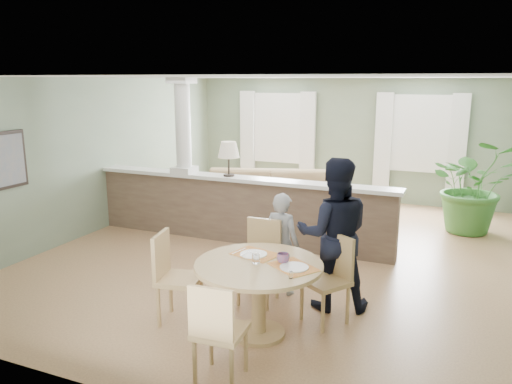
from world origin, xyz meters
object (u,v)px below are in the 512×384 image
at_px(houseplant, 474,186).
at_px(chair_near, 217,328).
at_px(chair_far_boy, 260,257).
at_px(dining_table, 260,278).
at_px(chair_far_man, 331,275).
at_px(child_person, 282,243).
at_px(man_person, 334,234).
at_px(chair_side, 173,273).
at_px(sofa, 269,197).

height_order(houseplant, chair_near, houseplant).
distance_m(chair_far_boy, chair_near, 1.80).
distance_m(dining_table, chair_far_man, 0.87).
relative_size(child_person, man_person, 0.72).
xyz_separation_m(chair_far_boy, chair_near, (0.32, -1.77, -0.02)).
relative_size(dining_table, chair_near, 1.39).
height_order(houseplant, chair_far_boy, houseplant).
height_order(chair_near, man_person, man_person).
distance_m(chair_near, chair_side, 1.34).
bearing_deg(chair_side, chair_near, -142.83).
distance_m(dining_table, child_person, 1.13).
bearing_deg(chair_near, houseplant, -113.31).
height_order(houseplant, child_person, houseplant).
height_order(sofa, chair_far_man, chair_far_man).
relative_size(sofa, chair_side, 3.12).
distance_m(sofa, houseplant, 3.69).
xyz_separation_m(sofa, child_person, (1.38, -3.04, 0.19)).
bearing_deg(houseplant, child_person, -120.43).
xyz_separation_m(chair_far_man, chair_side, (-1.62, -0.69, 0.02)).
bearing_deg(sofa, child_person, -83.41).
bearing_deg(dining_table, child_person, 98.47).
distance_m(houseplant, man_person, 4.20).
bearing_deg(sofa, chair_near, -91.10).
height_order(dining_table, man_person, man_person).
xyz_separation_m(dining_table, chair_side, (-1.02, -0.07, -0.08)).
relative_size(houseplant, chair_far_man, 1.70).
relative_size(chair_far_man, chair_side, 0.97).
bearing_deg(chair_side, man_person, -68.12).
xyz_separation_m(chair_far_boy, chair_far_man, (0.93, -0.20, -0.01)).
bearing_deg(dining_table, chair_near, -90.82).
bearing_deg(sofa, chair_side, -100.74).
relative_size(chair_far_boy, chair_side, 0.98).
bearing_deg(houseplant, chair_near, -109.45).
bearing_deg(houseplant, chair_side, -121.77).
distance_m(sofa, dining_table, 4.45).
bearing_deg(man_person, houseplant, -130.10).
relative_size(chair_far_man, chair_near, 1.03).
xyz_separation_m(sofa, chair_near, (1.53, -5.11, 0.07)).
distance_m(dining_table, man_person, 1.14).
xyz_separation_m(chair_far_boy, man_person, (0.86, 0.15, 0.35)).
height_order(houseplant, chair_side, houseplant).
bearing_deg(houseplant, chair_far_boy, -120.33).
bearing_deg(chair_side, chair_far_man, -78.81).
xyz_separation_m(dining_table, man_person, (0.53, 0.97, 0.26)).
height_order(dining_table, chair_far_boy, chair_far_boy).
distance_m(houseplant, chair_far_man, 4.52).
xyz_separation_m(sofa, houseplant, (3.60, 0.72, 0.37)).
bearing_deg(chair_far_man, houseplant, 104.76).
bearing_deg(child_person, sofa, -56.32).
xyz_separation_m(houseplant, dining_table, (-2.05, -4.89, -0.20)).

